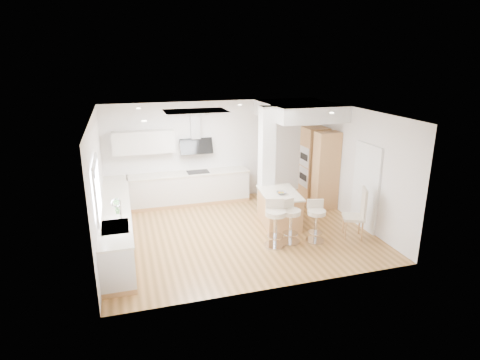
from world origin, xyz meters
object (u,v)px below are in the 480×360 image
object	(u,v)px
peninsula	(279,208)
bar_stool_c	(316,219)
bar_stool_b	(290,219)
dining_chair	(359,211)
bar_stool_a	(275,221)

from	to	relation	value
peninsula	bar_stool_c	bearing A→B (deg)	-63.96
bar_stool_b	dining_chair	xyz separation A→B (m)	(1.57, -0.21, 0.08)
peninsula	bar_stool_c	distance (m)	1.22
peninsula	dining_chair	bearing A→B (deg)	-34.96
bar_stool_a	bar_stool_c	size ratio (longest dim) A/B	1.11
peninsula	bar_stool_a	xyz separation A→B (m)	(-0.54, -1.10, 0.17)
bar_stool_c	bar_stool_a	bearing A→B (deg)	-170.00
bar_stool_a	bar_stool_b	xyz separation A→B (m)	(0.38, 0.07, -0.03)
bar_stool_a	peninsula	bearing A→B (deg)	78.21
bar_stool_a	dining_chair	xyz separation A→B (m)	(1.95, -0.14, 0.05)
bar_stool_c	dining_chair	distance (m)	1.02
peninsula	dining_chair	size ratio (longest dim) A/B	1.21
bar_stool_a	bar_stool_c	bearing A→B (deg)	11.45
bar_stool_a	bar_stool_c	world-z (taller)	bar_stool_a
bar_stool_b	dining_chair	bearing A→B (deg)	-23.66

